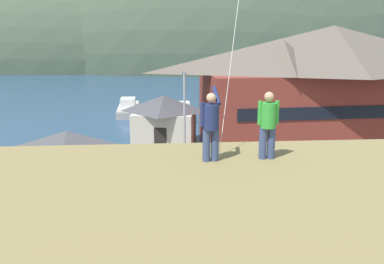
% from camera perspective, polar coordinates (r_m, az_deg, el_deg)
% --- Properties ---
extents(ground_plane, '(600.00, 600.00, 0.00)m').
position_cam_1_polar(ground_plane, '(20.92, 4.86, -17.03)').
color(ground_plane, '#66604C').
extents(parking_lot_pad, '(40.00, 20.00, 0.10)m').
position_cam_1_polar(parking_lot_pad, '(25.27, 3.08, -11.14)').
color(parking_lot_pad, slate).
rests_on(parking_lot_pad, ground).
extents(bay_water, '(360.00, 84.00, 0.03)m').
position_cam_1_polar(bay_water, '(78.50, -1.95, 6.04)').
color(bay_water, navy).
rests_on(bay_water, ground).
extents(far_hill_east_peak, '(116.51, 55.53, 55.39)m').
position_cam_1_polar(far_hill_east_peak, '(131.78, -14.45, 8.79)').
color(far_hill_east_peak, '#42513D').
rests_on(far_hill_east_peak, ground).
extents(far_hill_center_saddle, '(116.60, 56.80, 86.56)m').
position_cam_1_polar(far_hill_center_saddle, '(134.95, -8.92, 9.17)').
color(far_hill_center_saddle, '#3D4C38').
rests_on(far_hill_center_saddle, ground).
extents(far_hill_far_shoulder, '(133.57, 69.68, 75.05)m').
position_cam_1_polar(far_hill_far_shoulder, '(131.65, 5.71, 9.15)').
color(far_hill_far_shoulder, '#42513D').
rests_on(far_hill_far_shoulder, ground).
extents(harbor_lodge, '(25.84, 11.70, 11.05)m').
position_cam_1_polar(harbor_lodge, '(42.19, 18.39, 6.58)').
color(harbor_lodge, brown).
rests_on(harbor_lodge, ground).
extents(storage_shed_near_lot, '(7.86, 4.96, 5.02)m').
position_cam_1_polar(storage_shed_near_lot, '(25.76, -16.37, -5.08)').
color(storage_shed_near_lot, beige).
rests_on(storage_shed_near_lot, ground).
extents(storage_shed_waterside, '(6.59, 5.67, 4.89)m').
position_cam_1_polar(storage_shed_waterside, '(38.42, -3.81, 1.54)').
color(storage_shed_waterside, beige).
rests_on(storage_shed_waterside, ground).
extents(wharf_dock, '(3.20, 13.02, 0.70)m').
position_cam_1_polar(wharf_dock, '(52.04, -4.86, 2.34)').
color(wharf_dock, '#70604C').
rests_on(wharf_dock, ground).
extents(moored_boat_wharfside, '(2.77, 8.17, 2.16)m').
position_cam_1_polar(moored_boat_wharfside, '(54.73, -8.67, 3.20)').
color(moored_boat_wharfside, '#A8A399').
rests_on(moored_boat_wharfside, ground).
extents(moored_boat_outer_mooring, '(2.16, 6.21, 2.16)m').
position_cam_1_polar(moored_boat_outer_mooring, '(51.15, -1.16, 2.60)').
color(moored_boat_outer_mooring, '#A8A399').
rests_on(moored_boat_outer_mooring, ground).
extents(parked_car_mid_row_center, '(4.31, 2.29, 1.82)m').
position_cam_1_polar(parked_car_mid_row_center, '(20.57, -8.24, -14.30)').
color(parked_car_mid_row_center, '#236633').
rests_on(parked_car_mid_row_center, parking_lot_pad).
extents(parked_car_lone_by_shed, '(4.33, 2.32, 1.82)m').
position_cam_1_polar(parked_car_lone_by_shed, '(26.01, 1.75, -7.94)').
color(parked_car_lone_by_shed, navy).
rests_on(parked_car_lone_by_shed, parking_lot_pad).
extents(parking_light_pole, '(0.24, 0.78, 7.75)m').
position_cam_1_polar(parking_light_pole, '(28.98, -1.03, 1.51)').
color(parking_light_pole, '#ADADB2').
rests_on(parking_light_pole, parking_lot_pad).
extents(person_kite_flyer, '(0.52, 0.68, 1.86)m').
position_cam_1_polar(person_kite_flyer, '(10.42, 2.58, 1.06)').
color(person_kite_flyer, '#384770').
rests_on(person_kite_flyer, grassy_hill_foreground).
extents(person_companion, '(0.55, 0.40, 1.74)m').
position_cam_1_polar(person_companion, '(10.77, 10.33, 1.19)').
color(person_companion, '#384770').
rests_on(person_companion, grassy_hill_foreground).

